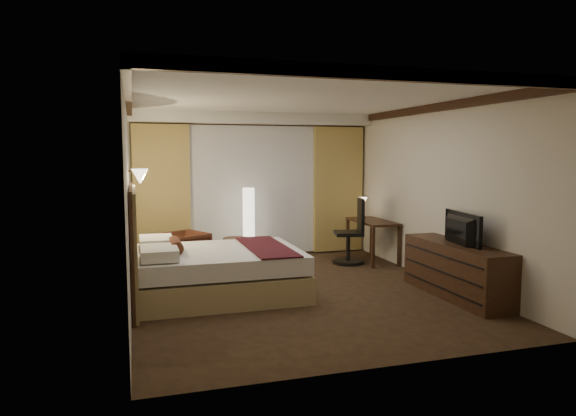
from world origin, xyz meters
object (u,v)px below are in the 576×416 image
object	(u,v)px
desk	(372,241)
television	(456,223)
side_table	(236,252)
floor_lamp	(249,225)
armchair	(183,249)
bed	(219,272)
dresser	(456,270)
office_chair	(349,231)

from	to	relation	value
desk	television	bearing A→B (deg)	-89.54
desk	television	size ratio (longest dim) A/B	1.20
side_table	television	bearing A→B (deg)	-48.58
floor_lamp	armchair	bearing A→B (deg)	-164.86
bed	desk	bearing A→B (deg)	25.58
armchair	floor_lamp	xyz separation A→B (m)	(1.20, 0.32, 0.32)
armchair	television	world-z (taller)	television
armchair	dresser	world-z (taller)	dresser
desk	floor_lamp	bearing A→B (deg)	164.00
desk	office_chair	distance (m)	0.54
bed	armchair	distance (m)	1.77
armchair	desk	world-z (taller)	desk
dresser	television	xyz separation A→B (m)	(-0.03, 0.00, 0.65)
television	floor_lamp	bearing A→B (deg)	44.40
armchair	side_table	world-z (taller)	armchair
bed	desk	distance (m)	3.36
dresser	television	world-z (taller)	television
floor_lamp	dresser	bearing A→B (deg)	-54.43
floor_lamp	office_chair	bearing A→B (deg)	-21.88
armchair	television	xyz separation A→B (m)	(3.38, -2.76, 0.67)
floor_lamp	office_chair	distance (m)	1.80
bed	side_table	size ratio (longest dim) A/B	4.52
armchair	television	size ratio (longest dim) A/B	0.72
office_chair	floor_lamp	bearing A→B (deg)	172.35
bed	dresser	size ratio (longest dim) A/B	1.17
side_table	office_chair	xyz separation A→B (m)	(1.96, -0.39, 0.34)
armchair	office_chair	size ratio (longest dim) A/B	0.60
side_table	floor_lamp	world-z (taller)	floor_lamp
dresser	bed	bearing A→B (deg)	161.74
floor_lamp	office_chair	world-z (taller)	floor_lamp
floor_lamp	dresser	distance (m)	3.81
side_table	desk	bearing A→B (deg)	-7.83
dresser	television	bearing A→B (deg)	180.00
desk	office_chair	world-z (taller)	office_chair
dresser	floor_lamp	bearing A→B (deg)	125.57
side_table	desk	xyz separation A→B (m)	(2.45, -0.34, 0.13)
floor_lamp	desk	world-z (taller)	floor_lamp
floor_lamp	television	xyz separation A→B (m)	(2.18, -3.08, 0.34)
armchair	office_chair	distance (m)	2.89
armchair	desk	distance (m)	3.37
side_table	dresser	world-z (taller)	dresser
side_table	floor_lamp	bearing A→B (deg)	43.32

